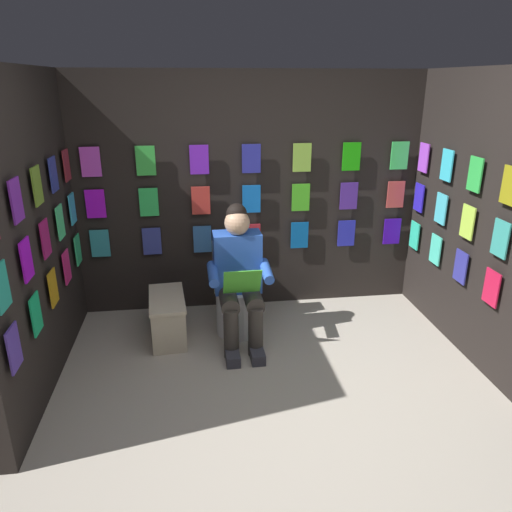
% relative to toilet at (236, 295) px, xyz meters
% --- Properties ---
extents(ground_plane, '(30.00, 30.00, 0.00)m').
position_rel_toilet_xyz_m(ground_plane, '(-0.20, 1.58, -0.33)').
color(ground_plane, '#B2A899').
extents(display_wall_back, '(3.34, 0.14, 2.24)m').
position_rel_toilet_xyz_m(display_wall_back, '(-0.20, -0.55, 0.79)').
color(display_wall_back, black).
rests_on(display_wall_back, ground).
extents(display_wall_left, '(0.14, 2.08, 2.24)m').
position_rel_toilet_xyz_m(display_wall_left, '(-1.86, 0.54, 0.79)').
color(display_wall_left, black).
rests_on(display_wall_left, ground).
extents(display_wall_right, '(0.14, 2.08, 2.24)m').
position_rel_toilet_xyz_m(display_wall_right, '(1.47, 0.54, 0.79)').
color(display_wall_right, black).
rests_on(display_wall_right, ground).
extents(toilet, '(0.41, 0.56, 0.77)m').
position_rel_toilet_xyz_m(toilet, '(0.00, 0.00, 0.00)').
color(toilet, white).
rests_on(toilet, ground).
extents(person_reading, '(0.53, 0.69, 1.19)m').
position_rel_toilet_xyz_m(person_reading, '(-0.00, 0.23, 0.27)').
color(person_reading, blue).
rests_on(person_reading, ground).
extents(comic_longbox_near, '(0.34, 0.65, 0.38)m').
position_rel_toilet_xyz_m(comic_longbox_near, '(0.61, 0.09, -0.13)').
color(comic_longbox_near, beige).
rests_on(comic_longbox_near, ground).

